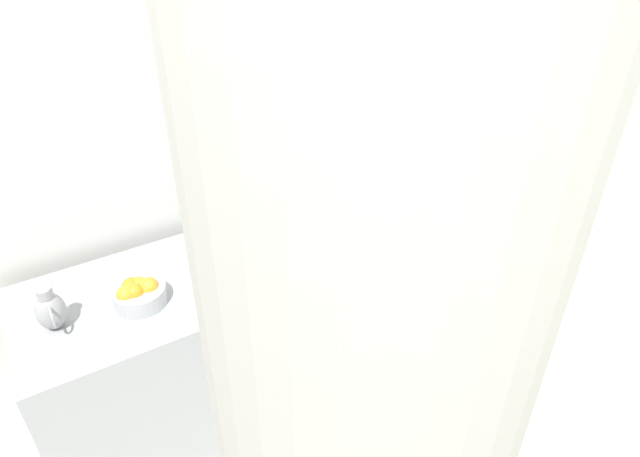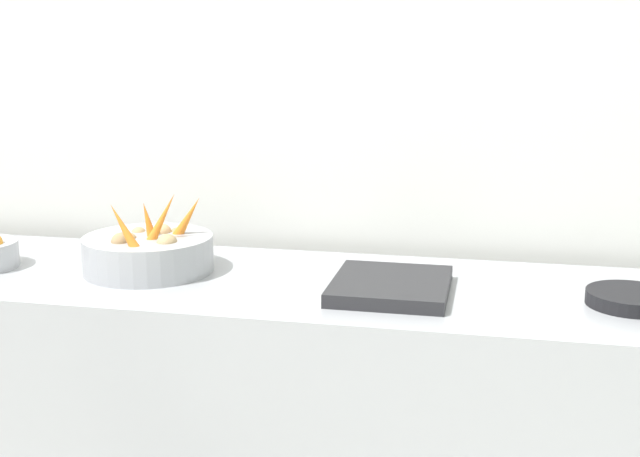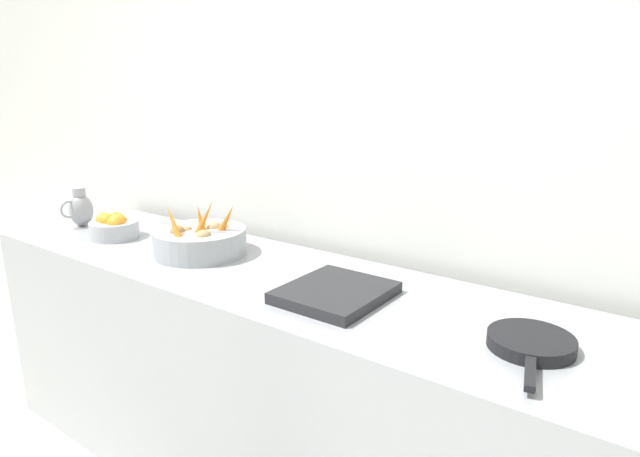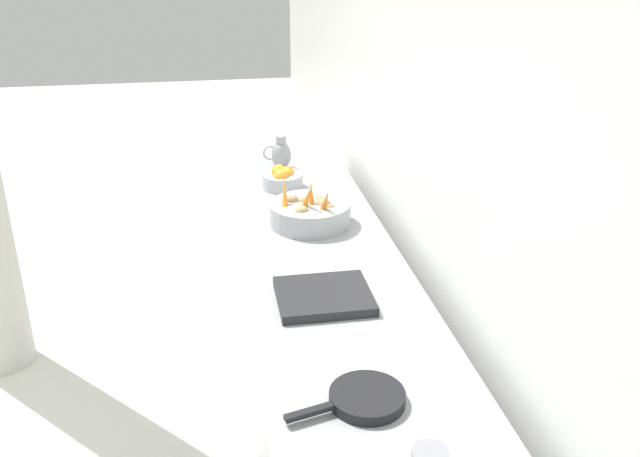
# 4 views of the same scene
# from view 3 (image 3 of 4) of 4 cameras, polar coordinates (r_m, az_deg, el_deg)

# --- Properties ---
(tile_wall_left) EXTENTS (0.10, 9.18, 3.00)m
(tile_wall_left) POSITION_cam_3_polar(r_m,az_deg,el_deg) (1.88, 19.57, 11.98)
(tile_wall_left) COLOR silver
(tile_wall_left) RESTS_ON ground_plane
(prep_counter) EXTENTS (0.66, 3.07, 0.92)m
(prep_counter) POSITION_cam_3_polar(r_m,az_deg,el_deg) (2.04, -1.42, -17.99)
(prep_counter) COLOR #9EA0A5
(prep_counter) RESTS_ON ground_plane
(vegetable_colander) EXTENTS (0.37, 0.37, 0.24)m
(vegetable_colander) POSITION_cam_3_polar(r_m,az_deg,el_deg) (2.18, -12.78, -1.29)
(vegetable_colander) COLOR #9EA0A5
(vegetable_colander) RESTS_ON prep_counter
(orange_bowl) EXTENTS (0.21, 0.21, 0.11)m
(orange_bowl) POSITION_cam_3_polar(r_m,az_deg,el_deg) (2.53, -21.35, 0.20)
(orange_bowl) COLOR #ADAFB5
(orange_bowl) RESTS_ON prep_counter
(metal_pitcher_short) EXTENTS (0.16, 0.11, 0.19)m
(metal_pitcher_short) POSITION_cam_3_polar(r_m,az_deg,el_deg) (2.81, -24.40, 1.93)
(metal_pitcher_short) COLOR #939399
(metal_pitcher_short) RESTS_ON prep_counter
(counter_sink_basin) EXTENTS (0.34, 0.30, 0.04)m
(counter_sink_basin) POSITION_cam_3_polar(r_m,az_deg,el_deg) (1.70, 1.67, -6.92)
(counter_sink_basin) COLOR #232326
(counter_sink_basin) RESTS_ON prep_counter
(skillet_on_counter) EXTENTS (0.36, 0.22, 0.03)m
(skillet_on_counter) POSITION_cam_3_polar(r_m,az_deg,el_deg) (1.49, 21.77, -11.37)
(skillet_on_counter) COLOR black
(skillet_on_counter) RESTS_ON prep_counter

